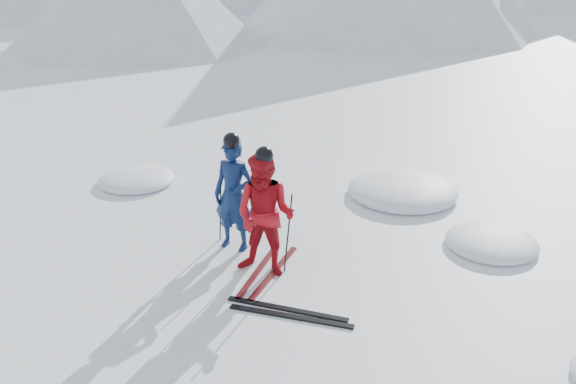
% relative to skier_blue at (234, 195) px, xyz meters
% --- Properties ---
extents(ground, '(160.00, 160.00, 0.00)m').
position_rel_skier_blue_xyz_m(ground, '(2.28, -0.55, -0.91)').
color(ground, white).
rests_on(ground, ground).
extents(skier_blue, '(0.71, 0.51, 1.82)m').
position_rel_skier_blue_xyz_m(skier_blue, '(0.00, 0.00, 0.00)').
color(skier_blue, '#0C1F4B').
rests_on(skier_blue, ground).
extents(skier_red, '(0.94, 0.75, 1.87)m').
position_rel_skier_blue_xyz_m(skier_red, '(0.74, -0.62, 0.03)').
color(skier_red, '#A90D17').
rests_on(skier_red, ground).
extents(pole_blue_left, '(0.12, 0.09, 1.21)m').
position_rel_skier_blue_xyz_m(pole_blue_left, '(-0.30, 0.15, -0.30)').
color(pole_blue_left, black).
rests_on(pole_blue_left, ground).
extents(pole_blue_right, '(0.12, 0.07, 1.21)m').
position_rel_skier_blue_xyz_m(pole_blue_right, '(0.25, 0.25, -0.30)').
color(pole_blue_right, black).
rests_on(pole_blue_right, ground).
extents(pole_red_left, '(0.12, 0.10, 1.25)m').
position_rel_skier_blue_xyz_m(pole_red_left, '(0.44, -0.37, -0.29)').
color(pole_red_left, black).
rests_on(pole_red_left, ground).
extents(pole_red_right, '(0.12, 0.09, 1.25)m').
position_rel_skier_blue_xyz_m(pole_red_right, '(1.04, -0.47, -0.29)').
color(pole_red_right, black).
rests_on(pole_red_right, ground).
extents(ski_worn_left, '(0.11, 1.70, 0.03)m').
position_rel_skier_blue_xyz_m(ski_worn_left, '(0.62, -0.62, -0.90)').
color(ski_worn_left, black).
rests_on(ski_worn_left, ground).
extents(ski_worn_right, '(0.22, 1.70, 0.03)m').
position_rel_skier_blue_xyz_m(ski_worn_right, '(0.86, -0.62, -0.90)').
color(ski_worn_right, black).
rests_on(ski_worn_right, ground).
extents(ski_loose_a, '(1.70, 0.13, 0.03)m').
position_rel_skier_blue_xyz_m(ski_loose_a, '(1.34, -1.48, -0.90)').
color(ski_loose_a, black).
rests_on(ski_loose_a, ground).
extents(ski_loose_b, '(1.70, 0.11, 0.03)m').
position_rel_skier_blue_xyz_m(ski_loose_b, '(1.44, -1.63, -0.90)').
color(ski_loose_b, black).
rests_on(ski_loose_b, ground).
extents(snow_lumps, '(9.79, 6.40, 0.47)m').
position_rel_skier_blue_xyz_m(snow_lumps, '(1.84, 2.03, -0.91)').
color(snow_lumps, white).
rests_on(snow_lumps, ground).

